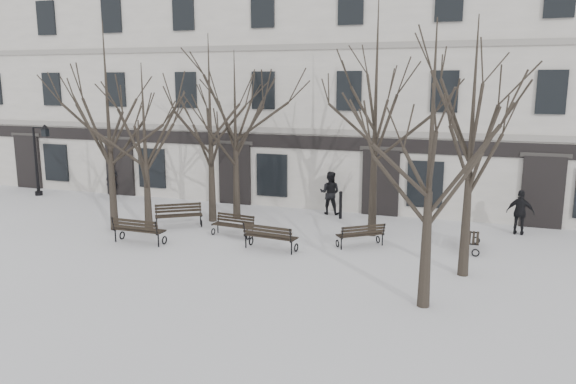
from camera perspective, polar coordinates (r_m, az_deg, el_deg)
The scene contains 21 objects.
ground at distance 18.85m, azimuth -5.77°, elevation -6.83°, with size 100.00×100.00×0.00m, color silver.
building at distance 30.15m, azimuth 4.71°, elevation 10.59°, with size 40.40×10.20×11.40m.
tree_0 at distance 22.78m, azimuth -17.90°, elevation 8.70°, with size 5.64×5.64×8.05m.
tree_1 at distance 22.01m, azimuth -14.41°, elevation 6.26°, with size 4.54×4.54×6.49m.
tree_2 at distance 14.41m, azimuth 14.39°, elevation 5.89°, with size 5.12×5.12×7.32m.
tree_3 at distance 17.20m, azimuth 18.24°, elevation 7.22°, with size 5.37×5.37×7.67m.
tree_4 at distance 23.31m, azimuth -7.95°, elevation 8.61°, with size 5.38×5.38×7.69m.
tree_5 at distance 23.63m, azimuth -5.40°, elevation 7.75°, with size 4.95×4.95×7.07m.
tree_6 at distance 21.08m, azimuth 8.94°, elevation 10.40°, with size 6.24×6.24×8.91m.
bench_0 at distance 23.16m, azimuth -11.04°, elevation -2.26°, with size 1.89×1.57×0.94m.
bench_1 at distance 21.10m, azimuth -14.98°, elevation -3.70°, with size 1.95×0.74×0.98m.
bench_2 at distance 19.60m, azimuth -1.86°, elevation -4.49°, with size 1.96×0.89×0.95m.
bench_3 at distance 21.53m, azimuth -5.58°, elevation -3.30°, with size 1.69×0.77×0.82m.
bench_4 at distance 20.19m, azimuth 7.42°, elevation -4.27°, with size 1.69×1.51×0.86m.
bench_5 at distance 20.72m, azimuth 17.97°, elevation -4.34°, with size 0.63×1.69×0.85m.
lamp_post at distance 31.35m, azimuth -23.93°, elevation 3.47°, with size 1.15×0.43×3.67m.
bollard_a at distance 25.31m, azimuth -5.09°, elevation -0.89°, with size 0.13×0.13×1.00m.
bollard_b at distance 24.14m, azimuth 5.36°, elevation -1.21°, with size 0.16×0.16×1.21m.
pedestrian_a at distance 30.56m, azimuth -17.36°, elevation -0.29°, with size 0.61×0.40×1.66m, color black.
pedestrian_b at distance 25.11m, azimuth 4.25°, elevation -2.23°, with size 0.93×0.73×1.92m, color black.
pedestrian_c at distance 23.49m, azimuth 22.37°, elevation -4.00°, with size 1.02×0.42×1.74m, color black.
Camera 1 is at (7.71, -16.19, 5.82)m, focal length 35.00 mm.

